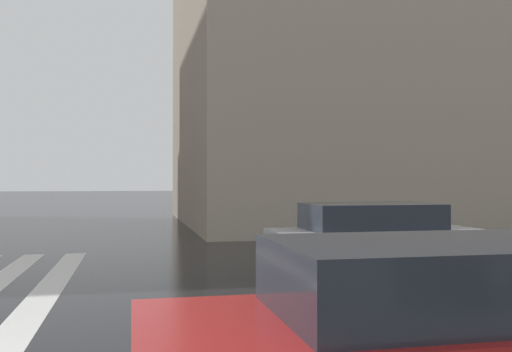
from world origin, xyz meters
TOP-DOWN VIEW (x-y plane):
  - car_silver at (5.50, -6.16)m, footprint 1.85×4.10m
  - car_red at (-1.00, -3.69)m, footprint 1.85×4.10m

SIDE VIEW (x-z plane):
  - car_silver at x=5.50m, z-range 0.05..1.46m
  - car_red at x=-1.00m, z-range 0.05..1.46m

